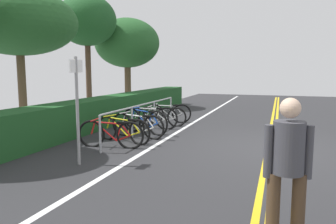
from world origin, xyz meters
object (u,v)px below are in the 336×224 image
(pedestrian, at_px, (288,163))
(sign_post_near, at_px, (77,100))
(bicycle_6, at_px, (168,113))
(bicycle_0, at_px, (111,134))
(bicycle_1, at_px, (123,130))
(tree_far_right, at_px, (87,21))
(bicycle_2, at_px, (137,126))
(tree_mid, at_px, (18,23))
(bike_rack, at_px, (144,111))
(tree_extra, at_px, (127,43))
(bicycle_4, at_px, (151,118))
(bicycle_5, at_px, (162,116))
(bicycle_3, at_px, (144,121))

(pedestrian, distance_m, sign_post_near, 4.18)
(bicycle_6, relative_size, sign_post_near, 0.75)
(bicycle_0, bearing_deg, sign_post_near, -176.11)
(bicycle_1, bearing_deg, tree_far_right, 40.32)
(bicycle_2, height_order, tree_mid, tree_mid)
(pedestrian, bearing_deg, bicycle_0, 50.14)
(bike_rack, distance_m, bicycle_1, 1.34)
(bicycle_1, relative_size, pedestrian, 1.10)
(bicycle_6, relative_size, tree_extra, 0.36)
(bike_rack, distance_m, bicycle_4, 0.77)
(bicycle_6, distance_m, sign_post_near, 5.47)
(sign_post_near, xyz_separation_m, tree_mid, (2.78, 3.91, 1.99))
(tree_extra, bearing_deg, bike_rack, -149.93)
(bicycle_2, relative_size, bicycle_5, 1.02)
(bicycle_1, distance_m, sign_post_near, 2.29)
(pedestrian, xyz_separation_m, sign_post_near, (1.79, 3.76, 0.38))
(bicycle_5, relative_size, tree_far_right, 0.34)
(bicycle_2, xyz_separation_m, tree_mid, (0.04, 3.92, 2.93))
(bicycle_0, bearing_deg, tree_far_right, 36.78)
(tree_far_right, bearing_deg, bike_rack, -130.28)
(bicycle_0, height_order, bicycle_2, bicycle_2)
(bike_rack, relative_size, bicycle_1, 2.89)
(bicycle_0, relative_size, bicycle_5, 0.98)
(bicycle_0, xyz_separation_m, bicycle_2, (1.30, -0.10, 0.00))
(bicycle_4, bearing_deg, bicycle_5, -11.97)
(tree_mid, xyz_separation_m, tree_far_right, (4.02, 0.19, 0.62))
(bicycle_0, height_order, pedestrian, pedestrian)
(bicycle_1, height_order, bicycle_5, bicycle_1)
(bicycle_0, distance_m, sign_post_near, 1.71)
(bicycle_6, bearing_deg, tree_mid, 123.95)
(bicycle_5, bearing_deg, bicycle_1, 177.97)
(bicycle_0, height_order, sign_post_near, sign_post_near)
(bicycle_1, height_order, tree_extra, tree_extra)
(sign_post_near, bearing_deg, bicycle_4, 2.07)
(bicycle_2, xyz_separation_m, bicycle_3, (0.61, 0.05, 0.03))
(bicycle_4, height_order, tree_mid, tree_mid)
(bicycle_2, bearing_deg, bicycle_4, 6.54)
(bike_rack, xyz_separation_m, bicycle_0, (-1.94, 0.03, -0.32))
(bicycle_4, bearing_deg, bicycle_6, -5.11)
(bicycle_4, xyz_separation_m, tree_mid, (-1.30, 3.77, 2.91))
(tree_extra, bearing_deg, pedestrian, -146.75)
(bicycle_1, height_order, pedestrian, pedestrian)
(bicycle_2, height_order, sign_post_near, sign_post_near)
(bike_rack, xyz_separation_m, bicycle_5, (1.34, -0.06, -0.33))
(bike_rack, relative_size, tree_mid, 1.16)
(bicycle_6, bearing_deg, bicycle_0, 179.02)
(bicycle_0, distance_m, tree_mid, 5.00)
(tree_mid, bearing_deg, sign_post_near, -125.34)
(pedestrian, height_order, tree_extra, tree_extra)
(bicycle_2, bearing_deg, tree_far_right, 45.35)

